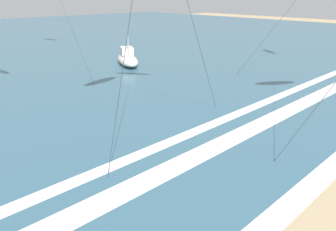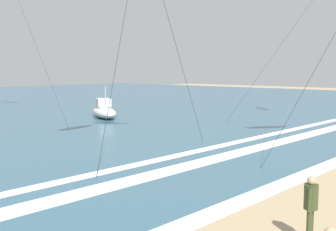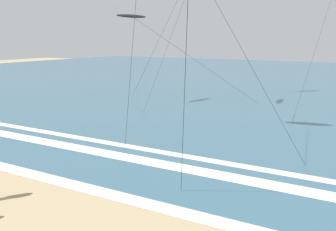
# 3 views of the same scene
# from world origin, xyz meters

# --- Properties ---
(wave_foam_shoreline) EXTENTS (36.35, 0.82, 0.01)m
(wave_foam_shoreline) POSITION_xyz_m (-0.14, 9.38, 0.01)
(wave_foam_shoreline) COLOR white
(wave_foam_shoreline) RESTS_ON ocean_surface
(wave_foam_mid_break) EXTENTS (39.08, 1.05, 0.01)m
(wave_foam_mid_break) POSITION_xyz_m (0.46, 13.62, 0.01)
(wave_foam_mid_break) COLOR white
(wave_foam_mid_break) RESTS_ON ocean_surface
(wave_foam_outer_break) EXTENTS (50.10, 0.65, 0.01)m
(wave_foam_outer_break) POSITION_xyz_m (-0.08, 15.34, 0.01)
(wave_foam_outer_break) COLOR white
(wave_foam_outer_break) RESTS_ON ocean_surface
(offshore_boat) EXTENTS (3.82, 5.42, 2.70)m
(offshore_boat) POSITION_xyz_m (9.87, 30.19, 0.55)
(offshore_boat) COLOR beige
(offshore_boat) RESTS_ON ground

